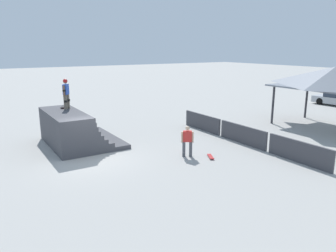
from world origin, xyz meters
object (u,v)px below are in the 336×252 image
(bystander_walking, at_px, (187,140))
(skateboard_on_ground, at_px, (211,157))
(skateboard_on_deck, at_px, (63,107))
(skater_on_deck, at_px, (66,92))

(bystander_walking, height_order, skateboard_on_ground, bystander_walking)
(bystander_walking, bearing_deg, skateboard_on_deck, -24.09)
(skater_on_deck, distance_m, bystander_walking, 7.66)
(skateboard_on_deck, bearing_deg, skateboard_on_ground, 57.64)
(skater_on_deck, height_order, skateboard_on_ground, skater_on_deck)
(skateboard_on_deck, bearing_deg, bystander_walking, 55.85)
(bystander_walking, xyz_separation_m, skateboard_on_ground, (0.80, 0.88, -0.82))
(skater_on_deck, relative_size, skateboard_on_deck, 2.08)
(skater_on_deck, xyz_separation_m, skateboard_on_ground, (6.85, 5.12, -2.85))
(skater_on_deck, bearing_deg, bystander_walking, 70.97)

